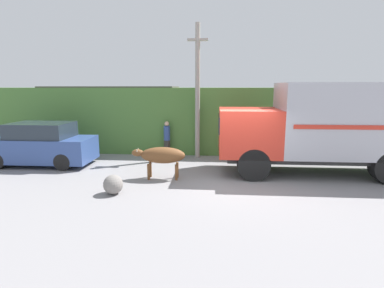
{
  "coord_description": "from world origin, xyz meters",
  "views": [
    {
      "loc": [
        -0.79,
        -9.76,
        3.17
      ],
      "look_at": [
        -1.6,
        0.78,
        1.16
      ],
      "focal_mm": 28.0,
      "sensor_mm": 36.0,
      "label": 1
    }
  ],
  "objects_px": {
    "cargo_truck": "(326,125)",
    "utility_pole": "(198,90)",
    "roadside_rock": "(113,184)",
    "pedestrian_on_hill": "(167,137)",
    "parked_suv": "(40,145)",
    "brown_cow": "(162,156)"
  },
  "relations": [
    {
      "from": "cargo_truck",
      "to": "utility_pole",
      "type": "height_order",
      "value": "utility_pole"
    },
    {
      "from": "cargo_truck",
      "to": "roadside_rock",
      "type": "xyz_separation_m",
      "value": [
        -7.02,
        -2.65,
        -1.53
      ]
    },
    {
      "from": "pedestrian_on_hill",
      "to": "roadside_rock",
      "type": "distance_m",
      "value": 5.19
    },
    {
      "from": "parked_suv",
      "to": "utility_pole",
      "type": "height_order",
      "value": "utility_pole"
    },
    {
      "from": "cargo_truck",
      "to": "roadside_rock",
      "type": "height_order",
      "value": "cargo_truck"
    },
    {
      "from": "cargo_truck",
      "to": "pedestrian_on_hill",
      "type": "distance_m",
      "value": 6.72
    },
    {
      "from": "pedestrian_on_hill",
      "to": "utility_pole",
      "type": "xyz_separation_m",
      "value": [
        1.41,
        -0.06,
        2.14
      ]
    },
    {
      "from": "roadside_rock",
      "to": "utility_pole",
      "type": "bearing_deg",
      "value": 66.01
    },
    {
      "from": "utility_pole",
      "to": "roadside_rock",
      "type": "distance_m",
      "value": 6.16
    },
    {
      "from": "utility_pole",
      "to": "roadside_rock",
      "type": "relative_size",
      "value": 9.95
    },
    {
      "from": "cargo_truck",
      "to": "brown_cow",
      "type": "height_order",
      "value": "cargo_truck"
    },
    {
      "from": "brown_cow",
      "to": "utility_pole",
      "type": "relative_size",
      "value": 0.32
    },
    {
      "from": "cargo_truck",
      "to": "brown_cow",
      "type": "distance_m",
      "value": 6.0
    },
    {
      "from": "brown_cow",
      "to": "roadside_rock",
      "type": "height_order",
      "value": "brown_cow"
    },
    {
      "from": "brown_cow",
      "to": "roadside_rock",
      "type": "relative_size",
      "value": 3.18
    },
    {
      "from": "cargo_truck",
      "to": "roadside_rock",
      "type": "relative_size",
      "value": 12.14
    },
    {
      "from": "brown_cow",
      "to": "utility_pole",
      "type": "xyz_separation_m",
      "value": [
        1.05,
        3.38,
        2.23
      ]
    },
    {
      "from": "cargo_truck",
      "to": "utility_pole",
      "type": "relative_size",
      "value": 1.22
    },
    {
      "from": "brown_cow",
      "to": "roadside_rock",
      "type": "distance_m",
      "value": 2.1
    },
    {
      "from": "utility_pole",
      "to": "pedestrian_on_hill",
      "type": "bearing_deg",
      "value": 177.38
    },
    {
      "from": "cargo_truck",
      "to": "utility_pole",
      "type": "xyz_separation_m",
      "value": [
        -4.79,
        2.38,
        1.24
      ]
    },
    {
      "from": "cargo_truck",
      "to": "pedestrian_on_hill",
      "type": "xyz_separation_m",
      "value": [
        -6.2,
        2.44,
        -0.91
      ]
    }
  ]
}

